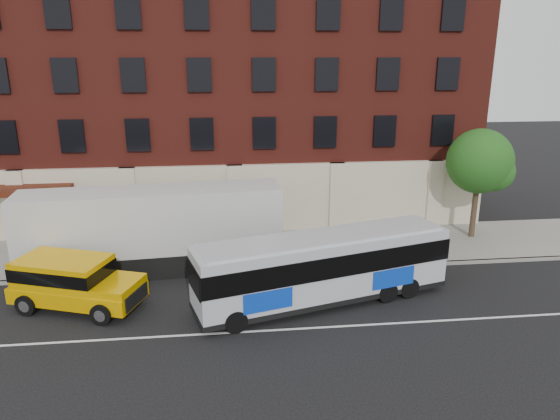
{
  "coord_description": "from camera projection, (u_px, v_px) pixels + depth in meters",
  "views": [
    {
      "loc": [
        -0.55,
        -16.98,
        10.22
      ],
      "look_at": [
        1.93,
        5.5,
        3.32
      ],
      "focal_mm": 32.87,
      "sensor_mm": 36.0,
      "label": 1
    }
  ],
  "objects": [
    {
      "name": "sign_pole",
      "position": [
        55.0,
        252.0,
        23.71
      ],
      "size": [
        0.3,
        0.2,
        2.5
      ],
      "color": "slate",
      "rests_on": "ground"
    },
    {
      "name": "building",
      "position": [
        231.0,
        97.0,
        33.06
      ],
      "size": [
        30.0,
        12.1,
        15.0
      ],
      "color": "maroon",
      "rests_on": "sidewalk"
    },
    {
      "name": "street_tree",
      "position": [
        480.0,
        164.0,
        28.34
      ],
      "size": [
        3.6,
        3.6,
        6.2
      ],
      "color": "#36271B",
      "rests_on": "sidewalk"
    },
    {
      "name": "lane_line",
      "position": [
        244.0,
        332.0,
        19.66
      ],
      "size": [
        60.0,
        0.12,
        0.01
      ],
      "primitive_type": "cube",
      "color": "silver",
      "rests_on": "ground"
    },
    {
      "name": "ground",
      "position": [
        245.0,
        339.0,
        19.19
      ],
      "size": [
        120.0,
        120.0,
        0.0
      ],
      "primitive_type": "plane",
      "color": "black",
      "rests_on": "ground"
    },
    {
      "name": "shipping_container",
      "position": [
        153.0,
        231.0,
        24.72
      ],
      "size": [
        12.48,
        3.54,
        4.1
      ],
      "color": "black",
      "rests_on": "ground"
    },
    {
      "name": "kerb",
      "position": [
        239.0,
        272.0,
        24.87
      ],
      "size": [
        60.0,
        0.25,
        0.15
      ],
      "primitive_type": "cube",
      "color": "gray",
      "rests_on": "ground"
    },
    {
      "name": "city_bus",
      "position": [
        324.0,
        266.0,
        21.59
      ],
      "size": [
        11.3,
        5.25,
        3.03
      ],
      "color": "#B3B8BE",
      "rests_on": "ground"
    },
    {
      "name": "sidewalk",
      "position": [
        237.0,
        250.0,
        27.72
      ],
      "size": [
        60.0,
        6.0,
        0.15
      ],
      "primitive_type": "cube",
      "color": "gray",
      "rests_on": "ground"
    },
    {
      "name": "yellow_suv",
      "position": [
        71.0,
        280.0,
        21.29
      ],
      "size": [
        5.77,
        3.84,
        2.15
      ],
      "color": "#DA9C00",
      "rests_on": "ground"
    }
  ]
}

